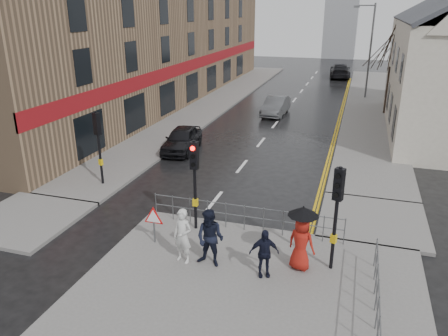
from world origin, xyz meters
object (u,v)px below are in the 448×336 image
Objects in this scene: pedestrian_a at (183,236)px; pedestrian_d at (264,253)px; pedestrian_with_umbrella at (302,236)px; car_parked at (182,139)px; car_mid at (276,106)px; pedestrian_b at (210,238)px.

pedestrian_d is (2.64, -0.01, -0.13)m from pedestrian_a.
pedestrian_d is (-1.01, -0.73, -0.36)m from pedestrian_with_umbrella.
pedestrian_a is 3.73m from pedestrian_with_umbrella.
car_mid is (3.45, 10.38, 0.00)m from car_parked.
pedestrian_b is at bearing -81.92° from car_mid.
pedestrian_b is 1.23× the size of pedestrian_d.
pedestrian_with_umbrella is 0.50× the size of car_mid.
car_mid is at bearing 78.44° from pedestrian_d.
pedestrian_with_umbrella reaches higher than car_mid.
pedestrian_d is 0.37× the size of car_mid.
pedestrian_a is 11.96m from car_parked.
pedestrian_a is 21.45m from car_mid.
pedestrian_with_umbrella is at bearing 14.09° from pedestrian_d.
pedestrian_with_umbrella is at bearing 25.09° from pedestrian_a.
car_mid is at bearing 103.08° from pedestrian_with_umbrella.
pedestrian_a is 1.17× the size of pedestrian_d.
pedestrian_b is 1.75m from pedestrian_d.
pedestrian_a is 0.86× the size of pedestrian_with_umbrella.
car_mid is (-1.16, 21.41, -0.36)m from pedestrian_a.
pedestrian_b is 21.46m from car_mid.
pedestrian_b is 0.45× the size of car_mid.
pedestrian_with_umbrella is 0.52× the size of car_parked.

